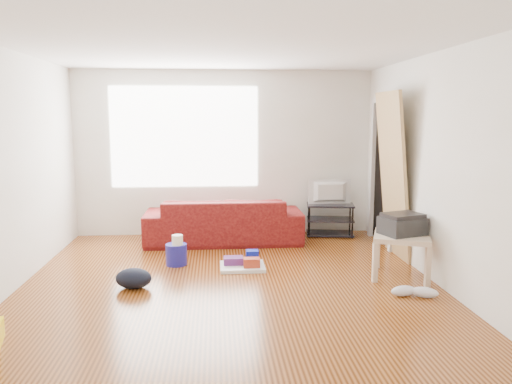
{
  "coord_description": "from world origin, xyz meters",
  "views": [
    {
      "loc": [
        -0.14,
        -5.13,
        1.81
      ],
      "look_at": [
        0.33,
        0.6,
        0.94
      ],
      "focal_mm": 35.0,
      "sensor_mm": 36.0,
      "label": 1
    }
  ],
  "objects": [
    {
      "name": "room",
      "position": [
        0.07,
        0.15,
        1.25
      ],
      "size": [
        4.51,
        5.01,
        2.51
      ],
      "color": "#4C2008",
      "rests_on": "ground"
    },
    {
      "name": "sofa",
      "position": [
        -0.03,
        1.95,
        0.0
      ],
      "size": [
        2.24,
        0.88,
        0.65
      ],
      "primitive_type": "imported",
      "rotation": [
        0.0,
        0.0,
        3.14
      ],
      "color": "#39060A",
      "rests_on": "ground"
    },
    {
      "name": "tv_stand",
      "position": [
        1.6,
        2.22,
        0.25
      ],
      "size": [
        0.76,
        0.51,
        0.48
      ],
      "rotation": [
        0.0,
        0.0,
        -0.16
      ],
      "color": "black",
      "rests_on": "ground"
    },
    {
      "name": "tv",
      "position": [
        1.6,
        2.22,
        0.67
      ],
      "size": [
        0.65,
        0.09,
        0.37
      ],
      "primitive_type": "imported",
      "rotation": [
        0.0,
        0.0,
        3.14
      ],
      "color": "black",
      "rests_on": "tv_stand"
    },
    {
      "name": "side_table",
      "position": [
        1.95,
        0.2,
        0.42
      ],
      "size": [
        0.78,
        0.78,
        0.49
      ],
      "rotation": [
        0.0,
        0.0,
        -0.36
      ],
      "color": "tan",
      "rests_on": "ground"
    },
    {
      "name": "printer",
      "position": [
        1.95,
        0.2,
        0.61
      ],
      "size": [
        0.55,
        0.48,
        0.24
      ],
      "rotation": [
        0.0,
        0.0,
        0.33
      ],
      "color": "black",
      "rests_on": "side_table"
    },
    {
      "name": "bucket",
      "position": [
        -0.63,
        0.87,
        0.0
      ],
      "size": [
        0.32,
        0.32,
        0.26
      ],
      "primitive_type": "cylinder",
      "rotation": [
        0.0,
        0.0,
        0.25
      ],
      "color": "navy",
      "rests_on": "ground"
    },
    {
      "name": "toilet_paper",
      "position": [
        -0.61,
        0.83,
        0.19
      ],
      "size": [
        0.13,
        0.13,
        0.12
      ],
      "primitive_type": "cylinder",
      "color": "white",
      "rests_on": "bucket"
    },
    {
      "name": "cleaning_tray",
      "position": [
        0.18,
        0.66,
        0.06
      ],
      "size": [
        0.53,
        0.43,
        0.19
      ],
      "rotation": [
        0.0,
        0.0,
        0.01
      ],
      "color": "white",
      "rests_on": "ground"
    },
    {
      "name": "backpack",
      "position": [
        -1.02,
        0.05,
        0.0
      ],
      "size": [
        0.45,
        0.39,
        0.21
      ],
      "primitive_type": "ellipsoid",
      "rotation": [
        0.0,
        0.0,
        -0.24
      ],
      "color": "black",
      "rests_on": "ground"
    },
    {
      "name": "sneakers",
      "position": [
        1.85,
        -0.44,
        0.05
      ],
      "size": [
        0.48,
        0.25,
        0.11
      ],
      "rotation": [
        0.0,
        0.0,
        -0.29
      ],
      "color": "silver",
      "rests_on": "ground"
    },
    {
      "name": "door_panel",
      "position": [
        2.13,
        1.05,
        0.0
      ],
      "size": [
        0.26,
        0.85,
        2.12
      ],
      "primitive_type": "cube",
      "rotation": [
        0.0,
        -0.1,
        0.0
      ],
      "color": "#A8794D",
      "rests_on": "ground"
    }
  ]
}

